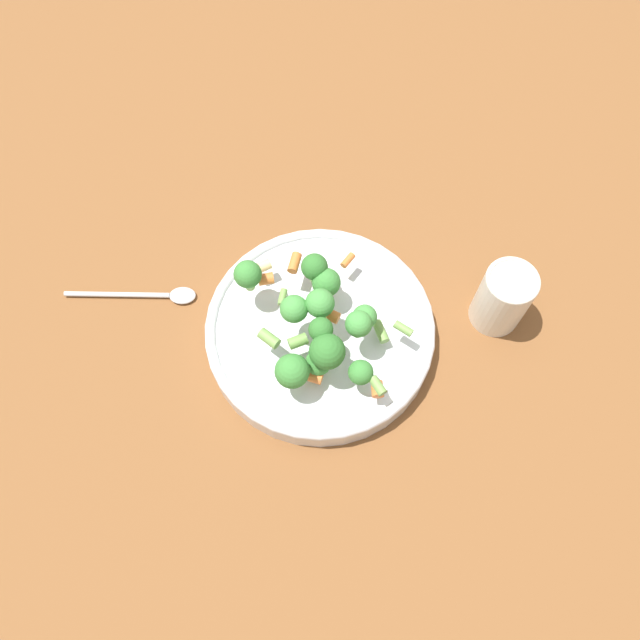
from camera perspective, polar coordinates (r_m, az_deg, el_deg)
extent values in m
plane|color=brown|center=(0.83, 0.00, -1.57)|extent=(3.00, 3.00, 0.00)
cylinder|color=silver|center=(0.81, 0.00, -1.11)|extent=(0.30, 0.30, 0.03)
torus|color=silver|center=(0.80, 0.00, -0.64)|extent=(0.30, 0.30, 0.01)
cylinder|color=#8CB766|center=(0.76, -0.16, -4.42)|extent=(0.01, 0.01, 0.01)
sphere|color=#3D8438|center=(0.75, -0.17, -3.91)|extent=(0.03, 0.03, 0.03)
cylinder|color=#8CB766|center=(0.79, 0.68, 2.62)|extent=(0.01, 0.01, 0.02)
sphere|color=#3D8438|center=(0.77, 0.70, 3.44)|extent=(0.04, 0.04, 0.04)
cylinder|color=#8CB766|center=(0.75, 3.66, -5.29)|extent=(0.01, 0.01, 0.01)
sphere|color=#3D8438|center=(0.74, 3.74, -4.79)|extent=(0.03, 0.03, 0.03)
cylinder|color=#8CB766|center=(0.77, 3.99, -0.47)|extent=(0.01, 0.01, 0.02)
sphere|color=#479342|center=(0.75, 4.09, 0.20)|extent=(0.03, 0.03, 0.03)
cylinder|color=#8CB766|center=(0.75, 0.63, -3.74)|extent=(0.02, 0.02, 0.02)
sphere|color=#33722D|center=(0.72, 0.66, -2.89)|extent=(0.04, 0.04, 0.04)
cylinder|color=#8CB766|center=(0.76, -2.34, 0.36)|extent=(0.01, 0.01, 0.01)
sphere|color=#479342|center=(0.74, -2.39, 1.02)|extent=(0.03, 0.03, 0.03)
cylinder|color=#8CB766|center=(0.75, -2.48, -5.38)|extent=(0.01, 0.01, 0.02)
sphere|color=#3D8438|center=(0.72, -2.56, -4.69)|extent=(0.04, 0.04, 0.04)
cylinder|color=#8CB766|center=(0.76, -0.35, 0.88)|extent=(0.01, 0.01, 0.02)
sphere|color=#479342|center=(0.74, -0.36, 1.68)|extent=(0.04, 0.04, 0.04)
cylinder|color=#8CB766|center=(0.75, 3.46, -1.03)|extent=(0.01, 0.01, 0.01)
sphere|color=#479342|center=(0.73, 3.55, -0.35)|extent=(0.03, 0.03, 0.03)
cylinder|color=#8CB766|center=(0.79, -0.50, 4.05)|extent=(0.01, 0.01, 0.02)
sphere|color=#33722D|center=(0.77, -0.51, 4.88)|extent=(0.03, 0.03, 0.03)
cylinder|color=#8CB766|center=(0.74, 0.08, -1.49)|extent=(0.01, 0.01, 0.01)
sphere|color=#33722D|center=(0.72, 0.08, -0.86)|extent=(0.03, 0.03, 0.03)
cylinder|color=#8CB766|center=(0.79, -6.45, 3.33)|extent=(0.01, 0.01, 0.02)
sphere|color=#3D8438|center=(0.77, -6.63, 4.18)|extent=(0.03, 0.03, 0.03)
cylinder|color=orange|center=(0.76, 1.08, 0.72)|extent=(0.02, 0.02, 0.01)
cylinder|color=#729E4C|center=(0.75, -2.04, -1.95)|extent=(0.02, 0.03, 0.01)
cylinder|color=beige|center=(0.81, -5.24, 4.89)|extent=(0.02, 0.02, 0.01)
cylinder|color=beige|center=(0.76, 0.41, -0.34)|extent=(0.03, 0.02, 0.01)
cylinder|color=#729E4C|center=(0.79, -0.61, 4.57)|extent=(0.02, 0.02, 0.01)
cylinder|color=orange|center=(0.74, 5.27, -6.31)|extent=(0.02, 0.02, 0.01)
cylinder|color=orange|center=(0.79, -2.34, 5.25)|extent=(0.03, 0.01, 0.01)
cylinder|color=orange|center=(0.81, -0.33, 5.29)|extent=(0.02, 0.01, 0.01)
cylinder|color=#729E4C|center=(0.73, 5.30, -6.02)|extent=(0.02, 0.02, 0.01)
cylinder|color=orange|center=(0.78, -4.96, 3.77)|extent=(0.02, 0.02, 0.01)
cylinder|color=#729E4C|center=(0.78, 5.55, -1.10)|extent=(0.03, 0.03, 0.01)
cylinder|color=orange|center=(0.81, 2.56, 5.48)|extent=(0.02, 0.02, 0.01)
cylinder|color=#729E4C|center=(0.75, -4.68, -1.70)|extent=(0.02, 0.03, 0.01)
cylinder|color=#729E4C|center=(0.78, -3.45, 2.10)|extent=(0.02, 0.01, 0.01)
cylinder|color=orange|center=(0.75, -0.61, -5.19)|extent=(0.02, 0.02, 0.01)
cylinder|color=#729E4C|center=(0.76, 7.67, -0.56)|extent=(0.02, 0.03, 0.01)
cylinder|color=silver|center=(0.83, 16.35, 1.90)|extent=(0.07, 0.07, 0.10)
torus|color=silver|center=(0.79, 17.24, 3.48)|extent=(0.07, 0.07, 0.01)
cylinder|color=silver|center=(0.89, -18.06, 2.23)|extent=(0.03, 0.14, 0.01)
ellipsoid|color=silver|center=(0.87, -12.45, 2.20)|extent=(0.03, 0.04, 0.01)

